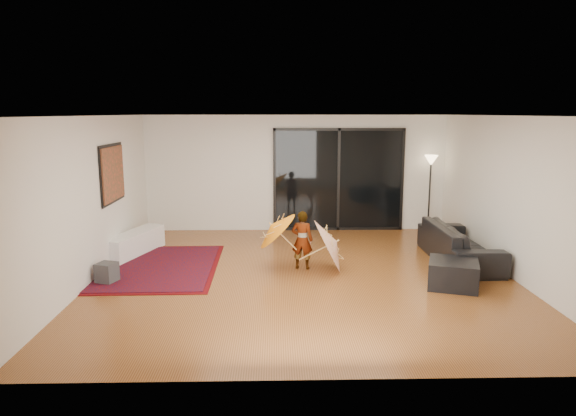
{
  "coord_description": "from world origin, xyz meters",
  "views": [
    {
      "loc": [
        -0.48,
        -8.43,
        2.75
      ],
      "look_at": [
        -0.26,
        0.42,
        1.1
      ],
      "focal_mm": 32.0,
      "sensor_mm": 36.0,
      "label": 1
    }
  ],
  "objects_px": {
    "media_console": "(135,243)",
    "child": "(302,240)",
    "sofa": "(459,243)",
    "ottoman": "(453,274)"
  },
  "relations": [
    {
      "from": "media_console",
      "to": "sofa",
      "type": "bearing_deg",
      "value": 12.05
    },
    {
      "from": "ottoman",
      "to": "child",
      "type": "xyz_separation_m",
      "value": [
        -2.37,
        1.04,
        0.31
      ]
    },
    {
      "from": "media_console",
      "to": "ottoman",
      "type": "relative_size",
      "value": 2.14
    },
    {
      "from": "media_console",
      "to": "child",
      "type": "relative_size",
      "value": 1.53
    },
    {
      "from": "ottoman",
      "to": "child",
      "type": "distance_m",
      "value": 2.6
    },
    {
      "from": "ottoman",
      "to": "child",
      "type": "height_order",
      "value": "child"
    },
    {
      "from": "media_console",
      "to": "child",
      "type": "xyz_separation_m",
      "value": [
        3.24,
        -1.01,
        0.3
      ]
    },
    {
      "from": "child",
      "to": "sofa",
      "type": "bearing_deg",
      "value": -160.36
    },
    {
      "from": "media_console",
      "to": "child",
      "type": "height_order",
      "value": "child"
    },
    {
      "from": "media_console",
      "to": "ottoman",
      "type": "bearing_deg",
      "value": -2.19
    }
  ]
}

